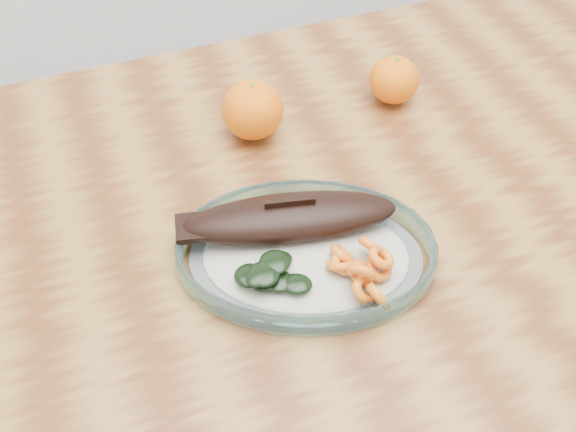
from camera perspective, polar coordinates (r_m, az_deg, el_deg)
The scene contains 4 objects.
dining_table at distance 1.02m, azimuth 5.10°, elevation -1.74°, with size 1.20×0.80×0.75m.
plated_meal at distance 0.85m, azimuth 1.36°, elevation -2.66°, with size 0.71×0.71×0.08m.
orange_left at distance 1.01m, azimuth -2.81°, elevation 8.37°, with size 0.09×0.09×0.09m, color #F24604.
orange_right at distance 1.09m, azimuth 8.39°, elevation 10.59°, with size 0.07×0.07×0.07m, color #F24604.
Camera 1 is at (-0.33, -0.62, 1.40)m, focal length 45.00 mm.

